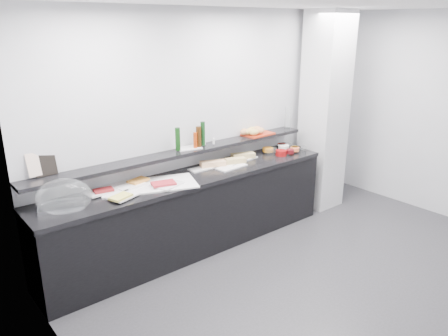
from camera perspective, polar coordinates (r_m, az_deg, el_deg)
ground at (r=4.67m, az=16.28°, el=-15.04°), size 5.00×5.00×0.00m
back_wall at (r=5.41m, az=0.01°, el=5.90°), size 5.00×0.02×2.70m
column at (r=6.23m, az=12.94°, el=7.10°), size 0.50×0.50×2.70m
buffet_cabinet at (r=5.07m, az=-4.00°, el=-6.05°), size 3.60×0.60×0.85m
counter_top at (r=4.90m, az=-4.12°, el=-1.26°), size 3.62×0.62×0.05m
wall_shelf at (r=4.96m, az=-5.35°, el=2.05°), size 3.60×0.25×0.04m
cloche_base at (r=4.30m, az=-20.51°, el=-4.68°), size 0.46×0.38×0.04m
cloche_dome at (r=4.21m, az=-20.19°, el=-3.56°), size 0.59×0.51×0.34m
linen_runner at (r=4.64m, az=-9.79°, el=-2.22°), size 1.08×0.78×0.01m
platter_meat_a at (r=4.52m, az=-15.79°, el=-3.00°), size 0.31×0.22×0.01m
food_meat_a at (r=4.51m, az=-15.48°, el=-2.80°), size 0.21×0.15×0.02m
platter_salmon at (r=4.62m, az=-12.05°, el=-2.26°), size 0.33×0.25×0.01m
food_salmon at (r=4.70m, az=-11.14°, el=-1.61°), size 0.24×0.18×0.02m
platter_cheese at (r=4.36m, az=-12.97°, el=-3.60°), size 0.33×0.27×0.01m
food_cheese at (r=4.30m, az=-13.34°, el=-3.68°), size 0.24×0.19×0.02m
platter_meat_b at (r=4.57m, az=-7.24°, el=-2.20°), size 0.33×0.27×0.01m
food_meat_b at (r=4.57m, az=-7.91°, el=-2.00°), size 0.28×0.21×0.02m
sandwich_plate_left at (r=5.10m, az=-2.75°, el=-0.04°), size 0.35×0.16×0.01m
sandwich_food_left at (r=5.15m, az=-1.45°, el=0.59°), size 0.32×0.22×0.06m
tongs_left at (r=5.05m, az=-1.55°, el=-0.07°), size 0.16×0.05×0.01m
sandwich_plate_mid at (r=5.15m, az=1.00°, el=0.15°), size 0.40×0.19×0.01m
sandwich_food_mid at (r=5.26m, az=1.49°, el=0.98°), size 0.27×0.18×0.06m
tongs_mid at (r=5.20m, az=1.52°, el=0.46°), size 0.15×0.06×0.01m
sandwich_plate_right at (r=5.46m, az=2.79°, el=1.21°), size 0.35×0.18×0.01m
sandwich_food_right at (r=5.46m, az=2.52°, el=1.63°), size 0.31×0.21×0.06m
tongs_right at (r=5.39m, az=3.03°, el=1.09°), size 0.13×0.10×0.01m
bowl_glass_fruit at (r=5.73m, az=6.11°, el=2.24°), size 0.20×0.20×0.07m
fill_glass_fruit at (r=5.74m, az=5.75°, el=2.40°), size 0.15×0.15×0.05m
bowl_black_jam at (r=5.91m, az=7.60°, el=2.67°), size 0.18×0.18×0.07m
fill_black_jam at (r=5.96m, az=7.53°, el=2.93°), size 0.15×0.15×0.05m
bowl_glass_cream at (r=5.98m, az=8.08°, el=2.85°), size 0.20×0.20×0.07m
fill_glass_cream at (r=5.89m, az=7.76°, el=2.74°), size 0.19×0.19×0.05m
bowl_red_jam at (r=5.66m, az=7.48°, el=1.96°), size 0.16×0.16×0.07m
fill_red_jam at (r=5.70m, az=8.61°, el=2.16°), size 0.11×0.11×0.05m
bowl_glass_salmon at (r=5.87m, az=9.85°, el=2.46°), size 0.18×0.18×0.07m
fill_glass_salmon at (r=5.81m, az=9.24°, el=2.45°), size 0.13×0.13×0.05m
bowl_black_fruit at (r=5.85m, az=9.37°, el=2.43°), size 0.17×0.17×0.07m
fill_black_fruit at (r=5.84m, az=9.21°, el=2.53°), size 0.11×0.11×0.05m
framed_print at (r=4.42m, az=-22.36°, el=0.70°), size 0.20×0.08×0.26m
print_art at (r=4.39m, az=-23.24°, el=0.47°), size 0.19×0.08×0.22m
condiment_tray at (r=5.03m, az=-4.63°, el=2.62°), size 0.31×0.23×0.01m
bottle_green_a at (r=4.90m, az=-6.06°, el=3.77°), size 0.06×0.06×0.26m
bottle_brown at (r=5.03m, az=-3.34°, el=4.12°), size 0.08×0.08×0.24m
bottle_green_b at (r=5.08m, az=-2.78°, el=4.51°), size 0.07×0.07×0.28m
bottle_hot at (r=4.99m, az=-3.78°, el=3.65°), size 0.06×0.06×0.18m
shaker_salt at (r=5.14m, az=-2.59°, el=3.47°), size 0.04×0.04×0.07m
shaker_pepper at (r=5.16m, az=-1.36°, el=3.53°), size 0.03×0.03×0.07m
bread_tray at (r=5.67m, az=4.39°, el=4.46°), size 0.41×0.29×0.02m
bread_roll_nw at (r=5.56m, az=2.65°, el=4.76°), size 0.14×0.10×0.08m
bread_roll_n at (r=5.66m, az=3.65°, el=5.00°), size 0.13×0.09×0.08m
bread_roll_ne at (r=5.70m, az=4.26°, el=5.07°), size 0.15×0.10×0.08m
bread_roll_sw at (r=5.53m, az=3.94°, el=4.67°), size 0.14×0.10×0.08m
bread_roll_se at (r=5.62m, az=4.70°, el=4.87°), size 0.15×0.10×0.08m
bread_roll_midw at (r=5.57m, az=3.28°, el=4.77°), size 0.15×0.11×0.08m
carafe at (r=6.04m, az=8.36°, el=6.55°), size 0.10×0.10×0.30m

